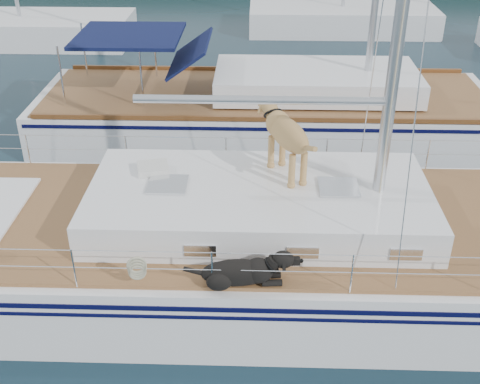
{
  "coord_description": "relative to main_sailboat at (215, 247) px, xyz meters",
  "views": [
    {
      "loc": [
        0.76,
        -7.96,
        6.28
      ],
      "look_at": [
        0.5,
        0.2,
        1.6
      ],
      "focal_mm": 45.0,
      "sensor_mm": 36.0,
      "label": 1
    }
  ],
  "objects": [
    {
      "name": "bg_boat_center",
      "position": [
        3.9,
        16.0,
        -0.23
      ],
      "size": [
        7.2,
        3.0,
        11.65
      ],
      "color": "white",
      "rests_on": "ground"
    },
    {
      "name": "ground",
      "position": [
        -0.1,
        0.0,
        -0.68
      ],
      "size": [
        120.0,
        120.0,
        0.0
      ],
      "primitive_type": "plane",
      "color": "black",
      "rests_on": "ground"
    },
    {
      "name": "bg_boat_west",
      "position": [
        -8.1,
        14.0,
        -0.24
      ],
      "size": [
        8.0,
        3.0,
        11.65
      ],
      "color": "white",
      "rests_on": "ground"
    },
    {
      "name": "main_sailboat",
      "position": [
        0.0,
        0.0,
        0.0
      ],
      "size": [
        12.0,
        3.8,
        14.01
      ],
      "color": "white",
      "rests_on": "ground"
    },
    {
      "name": "neighbor_sailboat",
      "position": [
        0.95,
        5.87,
        -0.06
      ],
      "size": [
        11.0,
        3.5,
        13.3
      ],
      "color": "white",
      "rests_on": "ground"
    }
  ]
}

